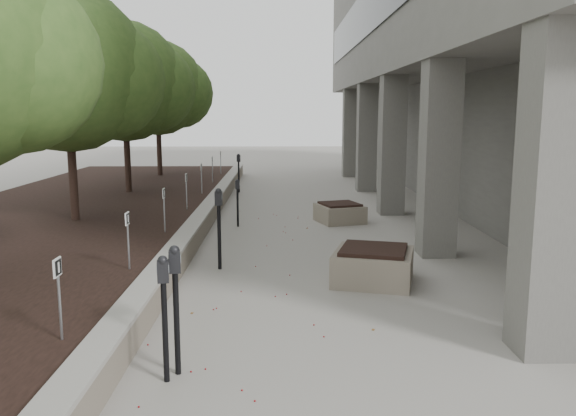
{
  "coord_description": "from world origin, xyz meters",
  "views": [
    {
      "loc": [
        0.14,
        -5.8,
        2.96
      ],
      "look_at": [
        0.31,
        6.08,
        0.99
      ],
      "focal_mm": 36.1,
      "sensor_mm": 36.0,
      "label": 1
    }
  ],
  "objects": [
    {
      "name": "planting_bed",
      "position": [
        -5.5,
        9.0,
        0.2
      ],
      "size": [
        7.0,
        26.0,
        0.4
      ],
      "primitive_type": "cube",
      "color": "black",
      "rests_on": "ground"
    },
    {
      "name": "parking_sign_4",
      "position": [
        -2.35,
        6.5,
        0.88
      ],
      "size": [
        0.04,
        0.22,
        0.96
      ],
      "primitive_type": null,
      "color": "black",
      "rests_on": "planting_bed"
    },
    {
      "name": "parking_sign_2",
      "position": [
        -2.35,
        0.5,
        0.88
      ],
      "size": [
        0.04,
        0.22,
        0.96
      ],
      "primitive_type": null,
      "color": "black",
      "rests_on": "planting_bed"
    },
    {
      "name": "berry_scatter",
      "position": [
        -0.1,
        5.0,
        0.01
      ],
      "size": [
        3.3,
        14.1,
        0.02
      ],
      "primitive_type": null,
      "color": "maroon",
      "rests_on": "ground"
    },
    {
      "name": "parking_sign_6",
      "position": [
        -2.35,
        12.5,
        0.88
      ],
      "size": [
        0.04,
        0.22,
        0.96
      ],
      "primitive_type": null,
      "color": "black",
      "rests_on": "planting_bed"
    },
    {
      "name": "parking_meter_5",
      "position": [
        -1.39,
        15.63,
        0.72
      ],
      "size": [
        0.17,
        0.14,
        1.44
      ],
      "primitive_type": null,
      "rotation": [
        0.0,
        0.0,
        -0.35
      ],
      "color": "black",
      "rests_on": "ground"
    },
    {
      "name": "parking_sign_8",
      "position": [
        -2.35,
        18.5,
        0.88
      ],
      "size": [
        0.04,
        0.22,
        0.96
      ],
      "primitive_type": null,
      "color": "black",
      "rests_on": "planting_bed"
    },
    {
      "name": "crabapple_tree_5",
      "position": [
        -4.8,
        18.0,
        3.12
      ],
      "size": [
        4.6,
        4.0,
        5.44
      ],
      "primitive_type": null,
      "color": "#355620",
      "rests_on": "planting_bed"
    },
    {
      "name": "planter_front",
      "position": [
        1.78,
        4.05,
        0.31
      ],
      "size": [
        1.63,
        1.63,
        0.62
      ],
      "primitive_type": null,
      "rotation": [
        0.0,
        0.0,
        -0.27
      ],
      "color": "gray",
      "rests_on": "ground"
    },
    {
      "name": "parking_meter_3",
      "position": [
        -1.01,
        4.94,
        0.78
      ],
      "size": [
        0.16,
        0.12,
        1.56
      ],
      "primitive_type": null,
      "rotation": [
        0.0,
        0.0,
        -0.07
      ],
      "color": "black",
      "rests_on": "ground"
    },
    {
      "name": "parking_sign_7",
      "position": [
        -2.35,
        15.5,
        0.88
      ],
      "size": [
        0.04,
        0.22,
        0.96
      ],
      "primitive_type": null,
      "color": "black",
      "rests_on": "planting_bed"
    },
    {
      "name": "crabapple_tree_4",
      "position": [
        -4.8,
        13.0,
        3.12
      ],
      "size": [
        4.6,
        4.0,
        5.44
      ],
      "primitive_type": null,
      "color": "#355620",
      "rests_on": "planting_bed"
    },
    {
      "name": "ground",
      "position": [
        0.0,
        0.0,
        0.0
      ],
      "size": [
        90.0,
        90.0,
        0.0
      ],
      "primitive_type": "plane",
      "color": "gray",
      "rests_on": "ground"
    },
    {
      "name": "parking_meter_2",
      "position": [
        -1.12,
        0.26,
        0.72
      ],
      "size": [
        0.16,
        0.12,
        1.44
      ],
      "primitive_type": null,
      "rotation": [
        0.0,
        0.0,
        0.16
      ],
      "color": "black",
      "rests_on": "ground"
    },
    {
      "name": "parking_sign_3",
      "position": [
        -2.35,
        3.5,
        0.88
      ],
      "size": [
        0.04,
        0.22,
        0.96
      ],
      "primitive_type": null,
      "color": "black",
      "rests_on": "planting_bed"
    },
    {
      "name": "parking_meter_4",
      "position": [
        -0.96,
        9.1,
        0.63
      ],
      "size": [
        0.13,
        0.1,
        1.25
      ],
      "primitive_type": null,
      "rotation": [
        0.0,
        0.0,
        0.06
      ],
      "color": "black",
      "rests_on": "ground"
    },
    {
      "name": "planter_back",
      "position": [
        1.77,
        9.69,
        0.26
      ],
      "size": [
        1.42,
        1.42,
        0.53
      ],
      "primitive_type": null,
      "rotation": [
        0.0,
        0.0,
        0.31
      ],
      "color": "gray",
      "rests_on": "ground"
    },
    {
      "name": "parking_sign_5",
      "position": [
        -2.35,
        9.5,
        0.88
      ],
      "size": [
        0.04,
        0.22,
        0.96
      ],
      "primitive_type": null,
      "color": "black",
      "rests_on": "planting_bed"
    },
    {
      "name": "crabapple_tree_3",
      "position": [
        -4.8,
        8.0,
        3.12
      ],
      "size": [
        4.6,
        4.0,
        5.44
      ],
      "primitive_type": null,
      "color": "#355620",
      "rests_on": "planting_bed"
    },
    {
      "name": "parking_meter_1",
      "position": [
        -1.03,
        0.45,
        0.76
      ],
      "size": [
        0.17,
        0.13,
        1.51
      ],
      "primitive_type": null,
      "rotation": [
        0.0,
        0.0,
        0.18
      ],
      "color": "black",
      "rests_on": "ground"
    },
    {
      "name": "retaining_wall",
      "position": [
        -1.82,
        9.0,
        0.25
      ],
      "size": [
        0.39,
        26.0,
        0.5
      ],
      "primitive_type": null,
      "color": "gray",
      "rests_on": "ground"
    }
  ]
}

